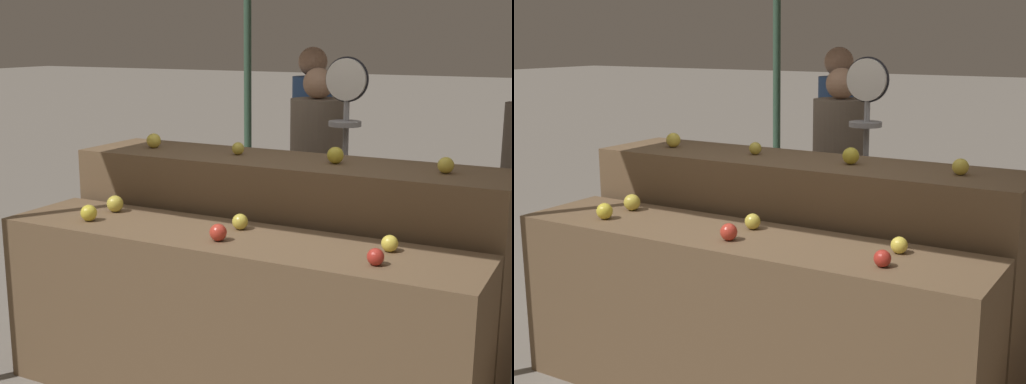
{
  "view_description": "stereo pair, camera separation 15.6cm",
  "coord_description": "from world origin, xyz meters",
  "views": [
    {
      "loc": [
        1.62,
        -2.8,
        1.79
      ],
      "look_at": [
        -0.02,
        0.3,
        1.02
      ],
      "focal_mm": 50.0,
      "sensor_mm": 36.0,
      "label": 1
    },
    {
      "loc": [
        1.76,
        -2.72,
        1.79
      ],
      "look_at": [
        -0.02,
        0.3,
        1.02
      ],
      "focal_mm": 50.0,
      "sensor_mm": 36.0,
      "label": 2
    }
  ],
  "objects": [
    {
      "name": "apple_back_3",
      "position": [
        0.86,
        0.6,
        1.19
      ],
      "size": [
        0.08,
        0.08,
        0.08
      ],
      "primitive_type": "sphere",
      "color": "yellow",
      "rests_on": "display_counter_back"
    },
    {
      "name": "apple_back_1",
      "position": [
        -0.29,
        0.61,
        1.18
      ],
      "size": [
        0.07,
        0.07,
        0.07
      ],
      "primitive_type": "sphere",
      "color": "gold",
      "rests_on": "display_counter_back"
    },
    {
      "name": "apple_front_3",
      "position": [
        -0.77,
        0.11,
        0.92
      ],
      "size": [
        0.09,
        0.09,
        0.09
      ],
      "primitive_type": "sphere",
      "color": "gold",
      "rests_on": "display_counter_front"
    },
    {
      "name": "display_counter_front",
      "position": [
        0.0,
        0.0,
        0.44
      ],
      "size": [
        2.39,
        0.55,
        0.87
      ],
      "primitive_type": "cube",
      "color": "brown",
      "rests_on": "ground_plane"
    },
    {
      "name": "apple_front_4",
      "position": [
        -0.01,
        0.12,
        0.91
      ],
      "size": [
        0.08,
        0.08,
        0.08
      ],
      "primitive_type": "sphere",
      "color": "gold",
      "rests_on": "display_counter_front"
    },
    {
      "name": "display_counter_back",
      "position": [
        0.0,
        0.6,
        0.57
      ],
      "size": [
        2.39,
        0.55,
        1.15
      ],
      "primitive_type": "cube",
      "color": "brown",
      "rests_on": "ground_plane"
    },
    {
      "name": "person_vendor_at_scale",
      "position": [
        -0.26,
        1.65,
        0.91
      ],
      "size": [
        0.49,
        0.49,
        1.58
      ],
      "rotation": [
        0.0,
        0.0,
        3.55
      ],
      "color": "#2D2D38",
      "rests_on": "ground_plane"
    },
    {
      "name": "apple_front_0",
      "position": [
        -0.76,
        -0.1,
        0.91
      ],
      "size": [
        0.08,
        0.08,
        0.08
      ],
      "primitive_type": "sphere",
      "color": "gold",
      "rests_on": "display_counter_front"
    },
    {
      "name": "apple_back_2",
      "position": [
        0.29,
        0.6,
        1.19
      ],
      "size": [
        0.09,
        0.09,
        0.09
      ],
      "primitive_type": "sphere",
      "color": "gold",
      "rests_on": "display_counter_back"
    },
    {
      "name": "apple_front_5",
      "position": [
        0.75,
        0.1,
        0.91
      ],
      "size": [
        0.07,
        0.07,
        0.07
      ],
      "primitive_type": "sphere",
      "color": "yellow",
      "rests_on": "display_counter_front"
    },
    {
      "name": "produce_scale",
      "position": [
        0.08,
        1.29,
        1.21
      ],
      "size": [
        0.27,
        0.2,
        1.67
      ],
      "color": "#99999E",
      "rests_on": "ground_plane"
    },
    {
      "name": "apple_front_2",
      "position": [
        0.75,
        -0.11,
        0.91
      ],
      "size": [
        0.07,
        0.07,
        0.07
      ],
      "primitive_type": "sphere",
      "color": "#B72D23",
      "rests_on": "display_counter_front"
    },
    {
      "name": "apple_back_0",
      "position": [
        -0.85,
        0.59,
        1.19
      ],
      "size": [
        0.09,
        0.09,
        0.09
      ],
      "primitive_type": "sphere",
      "color": "yellow",
      "rests_on": "display_counter_back"
    },
    {
      "name": "apple_front_1",
      "position": [
        0.0,
        -0.1,
        0.91
      ],
      "size": [
        0.08,
        0.08,
        0.08
      ],
      "primitive_type": "sphere",
      "color": "red",
      "rests_on": "display_counter_front"
    },
    {
      "name": "person_customer_right",
      "position": [
        -0.58,
        2.3,
        1.0
      ],
      "size": [
        0.37,
        0.37,
        1.71
      ],
      "rotation": [
        0.0,
        0.0,
        3.34
      ],
      "color": "#2D2D38",
      "rests_on": "ground_plane"
    }
  ]
}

